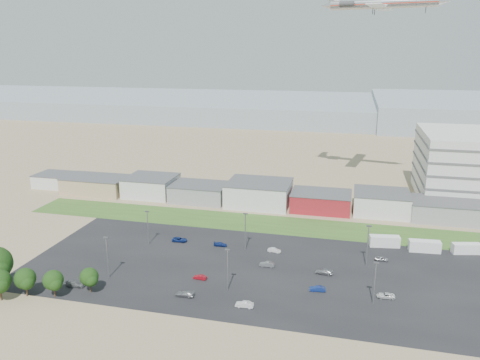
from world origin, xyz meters
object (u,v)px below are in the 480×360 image
(parked_car_6, at_px, (220,244))
(parked_car_10, at_px, (76,284))
(parked_car_11, at_px, (274,250))
(parked_car_13, at_px, (245,304))
(parked_car_3, at_px, (184,294))
(parked_car_8, at_px, (381,259))
(parked_car_7, at_px, (267,264))
(box_trailer_a, at_px, (385,241))
(parked_car_1, at_px, (317,289))
(parked_car_0, at_px, (386,296))
(parked_car_12, at_px, (324,272))
(parked_car_9, at_px, (180,240))
(airliner, at_px, (383,3))
(parked_car_4, at_px, (200,277))

(parked_car_6, distance_m, parked_car_10, 40.35)
(parked_car_11, bearing_deg, parked_car_13, -177.24)
(parked_car_3, xyz_separation_m, parked_car_8, (43.70, 29.64, -0.04))
(parked_car_3, distance_m, parked_car_11, 32.26)
(parked_car_6, bearing_deg, parked_car_7, -126.05)
(box_trailer_a, height_order, parked_car_11, box_trailer_a)
(parked_car_7, bearing_deg, parked_car_10, -64.51)
(parked_car_1, height_order, parked_car_6, parked_car_1)
(parked_car_0, distance_m, parked_car_7, 30.01)
(parked_car_0, relative_size, parked_car_12, 0.90)
(parked_car_0, relative_size, parked_car_13, 1.01)
(parked_car_3, height_order, parked_car_12, parked_car_12)
(parked_car_0, bearing_deg, box_trailer_a, 172.76)
(box_trailer_a, distance_m, parked_car_13, 51.18)
(box_trailer_a, bearing_deg, parked_car_9, -178.04)
(parked_car_3, bearing_deg, parked_car_6, 178.40)
(airliner, relative_size, parked_car_13, 11.44)
(airliner, xyz_separation_m, parked_car_4, (-41.01, -86.11, -68.69))
(parked_car_4, height_order, parked_car_10, parked_car_10)
(airliner, distance_m, parked_car_9, 109.24)
(parked_car_10, xyz_separation_m, parked_car_13, (40.42, 0.51, -0.00))
(parked_car_10, distance_m, parked_car_13, 40.42)
(box_trailer_a, bearing_deg, parked_car_10, -158.33)
(airliner, bearing_deg, parked_car_3, -103.52)
(parked_car_6, xyz_separation_m, parked_car_9, (-12.34, 0.30, 0.06))
(parked_car_0, relative_size, parked_car_8, 1.15)
(parked_car_0, bearing_deg, parked_car_10, -85.49)
(parked_car_6, height_order, parked_car_8, parked_car_8)
(parked_car_7, bearing_deg, airliner, 159.30)
(parked_car_0, height_order, parked_car_9, parked_car_9)
(parked_car_4, bearing_deg, parked_car_12, 113.33)
(parked_car_12, bearing_deg, airliner, 176.41)
(parked_car_3, distance_m, parked_car_7, 24.49)
(parked_car_7, distance_m, parked_car_8, 30.34)
(parked_car_8, distance_m, parked_car_9, 55.96)
(parked_car_8, bearing_deg, parked_car_11, 93.92)
(parked_car_3, xyz_separation_m, parked_car_9, (-12.26, 29.09, -0.03))
(parked_car_8, height_order, parked_car_10, parked_car_10)
(airliner, xyz_separation_m, parked_car_3, (-41.80, -94.67, -68.60))
(parked_car_12, bearing_deg, parked_car_6, -103.86)
(parked_car_4, bearing_deg, parked_car_7, 130.88)
(parked_car_10, bearing_deg, parked_car_11, -55.40)
(parked_car_0, bearing_deg, parked_car_3, -82.11)
(parked_car_6, height_order, parked_car_12, parked_car_12)
(airliner, height_order, parked_car_6, airliner)
(parked_car_3, bearing_deg, parked_car_13, 83.56)
(parked_car_4, relative_size, parked_car_10, 0.73)
(parked_car_7, height_order, parked_car_12, parked_car_12)
(parked_car_13, bearing_deg, box_trailer_a, 141.00)
(parked_car_6, bearing_deg, airliner, -36.03)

